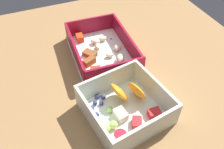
# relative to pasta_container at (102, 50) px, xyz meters

# --- Properties ---
(table_surface) EXTENTS (0.80, 0.80, 0.02)m
(table_surface) POSITION_rel_pasta_container_xyz_m (-0.08, 0.00, -0.03)
(table_surface) COLOR #9E7547
(table_surface) RESTS_ON ground
(pasta_container) EXTENTS (0.22, 0.16, 0.05)m
(pasta_container) POSITION_rel_pasta_container_xyz_m (0.00, 0.00, 0.00)
(pasta_container) COLOR white
(pasta_container) RESTS_ON table_surface
(fruit_bowl) EXTENTS (0.17, 0.18, 0.06)m
(fruit_bowl) POSITION_rel_pasta_container_xyz_m (-0.20, 0.02, 0.00)
(fruit_bowl) COLOR silver
(fruit_bowl) RESTS_ON table_surface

